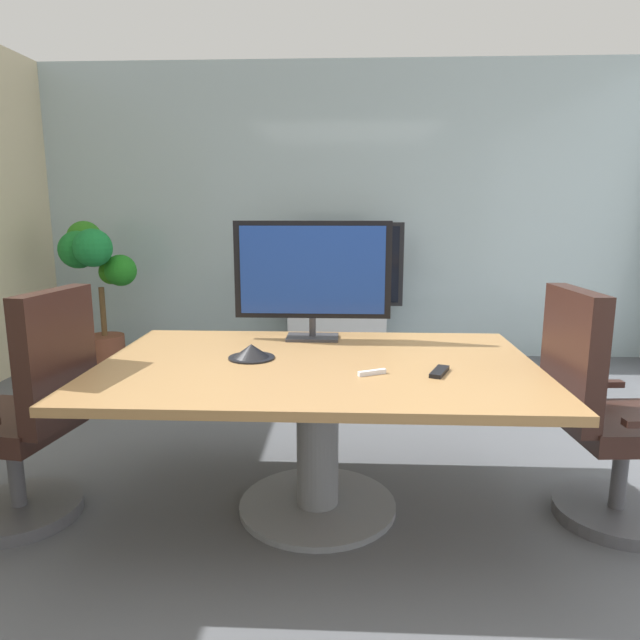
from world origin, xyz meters
TOP-DOWN VIEW (x-y plane):
  - ground_plane at (0.00, 0.00)m, footprint 7.43×7.43m
  - wall_back_glass_partition at (0.00, 3.21)m, footprint 5.88×0.10m
  - conference_table at (-0.12, 0.17)m, footprint 2.00×1.32m
  - office_chair_left at (-1.43, 0.01)m, footprint 0.62×0.60m
  - office_chair_right at (1.19, 0.13)m, footprint 0.61×0.59m
  - tv_monitor at (-0.17, 0.65)m, footprint 0.84×0.18m
  - wall_display_unit at (-0.07, 2.86)m, footprint 1.20×0.36m
  - potted_plant at (-2.20, 2.55)m, footprint 0.64×0.55m
  - conference_phone at (-0.43, 0.22)m, footprint 0.22×0.22m
  - remote_control at (0.42, 0.01)m, footprint 0.11×0.18m
  - whiteboard_marker at (0.13, -0.02)m, footprint 0.13×0.08m

SIDE VIEW (x-z plane):
  - ground_plane at x=0.00m, z-range 0.00..0.00m
  - wall_display_unit at x=-0.07m, z-range -0.21..1.10m
  - office_chair_left at x=-1.43m, z-range -0.09..1.00m
  - office_chair_right at x=1.19m, z-range -0.09..1.00m
  - conference_table at x=-0.12m, z-range 0.20..0.94m
  - remote_control at x=0.42m, z-range 0.74..0.75m
  - whiteboard_marker at x=0.13m, z-range 0.74..0.76m
  - conference_phone at x=-0.43m, z-range 0.73..0.80m
  - potted_plant at x=-2.20m, z-range 0.20..1.53m
  - tv_monitor at x=-0.17m, z-range 0.78..1.41m
  - wall_back_glass_partition at x=0.00m, z-range 0.00..2.78m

